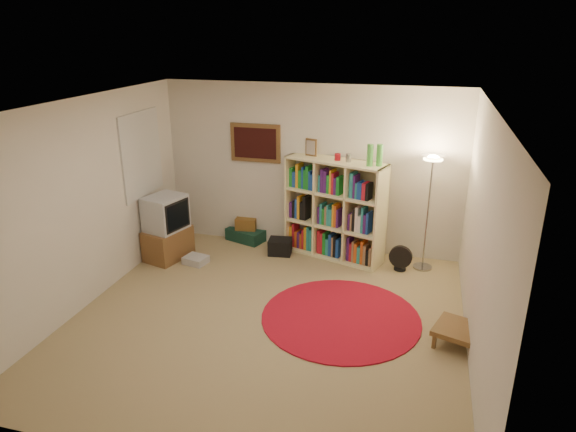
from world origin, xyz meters
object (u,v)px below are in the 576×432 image
Objects in this scene: bookshelf at (333,211)px; floor_lamp at (431,175)px; floor_fan at (401,258)px; suitcase at (247,234)px; tv_stand at (167,229)px; side_table at (459,330)px.

bookshelf is 1.49m from floor_lamp.
suitcase is at bearing 174.89° from floor_fan.
floor_fan is 0.39× the size of tv_stand.
side_table is (3.18, -2.17, 0.09)m from suitcase.
tv_stand is 1.58× the size of side_table.
bookshelf is 1.84× the size of tv_stand.
floor_fan reaches higher than side_table.
floor_fan is 2.51m from suitcase.
floor_fan is at bearing -152.72° from floor_lamp.
tv_stand is 1.35m from suitcase.
floor_lamp is at bearing 33.13° from floor_fan.
bookshelf reaches higher than suitcase.
suitcase is (-1.44, 0.23, -0.62)m from bookshelf.
floor_lamp is 4.46× the size of floor_fan.
bookshelf is at bearing 172.08° from floor_fan.
floor_lamp is 3.07m from suitcase.
floor_fan is 0.54× the size of suitcase.
tv_stand is at bearing -114.56° from suitcase.
floor_fan is (-0.31, -0.16, -1.19)m from floor_lamp.
floor_lamp is at bearing 13.84° from bookshelf.
bookshelf is at bearing 176.11° from floor_lamp.
floor_lamp reaches higher than floor_fan.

